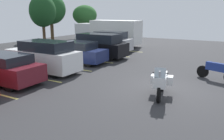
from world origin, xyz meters
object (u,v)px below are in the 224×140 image
at_px(car_maroon, 2,68).
at_px(car_white, 44,57).
at_px(box_truck, 109,32).
at_px(car_black, 98,46).
at_px(car_navy, 77,52).
at_px(motorcycle_second, 217,70).
at_px(car_silver, 109,42).
at_px(motorcycle_touring, 161,82).

xyz_separation_m(car_maroon, car_white, (2.71, -0.18, 0.19)).
bearing_deg(car_maroon, box_truck, 8.80).
height_order(car_maroon, car_black, car_black).
bearing_deg(car_white, box_truck, 11.58).
bearing_deg(car_white, car_maroon, 176.18).
xyz_separation_m(car_black, box_truck, (6.35, 2.69, 0.52)).
height_order(car_white, car_navy, car_white).
bearing_deg(car_black, car_navy, 177.17).
bearing_deg(car_white, car_navy, -1.87).
height_order(car_maroon, car_navy, car_navy).
relative_size(motorcycle_second, car_navy, 0.47).
relative_size(car_silver, box_truck, 0.60).
xyz_separation_m(car_maroon, car_silver, (11.15, 0.17, 0.17)).
distance_m(motorcycle_second, car_silver, 11.02).
xyz_separation_m(car_maroon, car_black, (8.36, -0.41, 0.21)).
xyz_separation_m(car_maroon, box_truck, (14.71, 2.28, 0.72)).
height_order(motorcycle_touring, car_black, car_black).
distance_m(car_navy, car_black, 2.58).
xyz_separation_m(car_white, car_silver, (8.44, 0.35, -0.02)).
relative_size(car_maroon, car_black, 0.95).
bearing_deg(motorcycle_touring, box_truck, 38.05).
relative_size(car_maroon, car_white, 0.98).
relative_size(motorcycle_touring, car_silver, 0.52).
xyz_separation_m(car_white, box_truck, (12.00, 2.46, 0.54)).
height_order(car_navy, car_black, car_black).
bearing_deg(car_navy, motorcycle_touring, -117.31).
distance_m(car_white, car_silver, 8.45).
height_order(motorcycle_touring, box_truck, box_truck).
xyz_separation_m(motorcycle_touring, car_navy, (3.83, 7.42, 0.09)).
height_order(car_white, car_black, car_black).
distance_m(motorcycle_second, car_navy, 9.21).
relative_size(car_navy, car_silver, 1.02).
bearing_deg(car_black, car_white, 177.69).
height_order(motorcycle_second, car_maroon, car_maroon).
relative_size(motorcycle_touring, car_white, 0.47).
distance_m(car_maroon, car_white, 2.72).
xyz_separation_m(car_black, car_silver, (2.79, 0.58, -0.03)).
relative_size(car_black, box_truck, 0.68).
bearing_deg(car_navy, car_silver, 4.82).
distance_m(motorcycle_touring, car_black, 9.70).
height_order(car_black, box_truck, box_truck).
bearing_deg(motorcycle_second, car_silver, 61.30).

